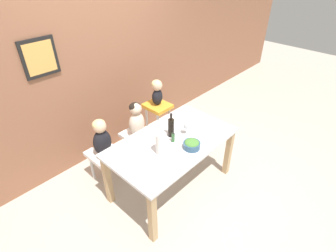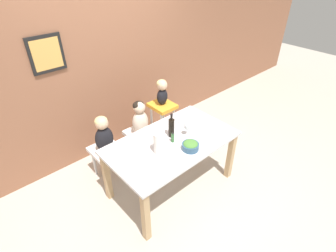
% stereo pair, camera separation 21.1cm
% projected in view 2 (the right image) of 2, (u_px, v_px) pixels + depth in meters
% --- Properties ---
extents(ground_plane, '(14.00, 14.00, 0.00)m').
position_uv_depth(ground_plane, '(171.00, 185.00, 3.48)').
color(ground_plane, '#BCB2A3').
extents(wall_back, '(10.00, 0.09, 2.70)m').
position_uv_depth(wall_back, '(106.00, 61.00, 3.53)').
color(wall_back, '#8E5B42').
rests_on(wall_back, ground_plane).
extents(dining_table, '(1.53, 0.88, 0.75)m').
position_uv_depth(dining_table, '(172.00, 148.00, 3.12)').
color(dining_table, silver).
rests_on(dining_table, ground_plane).
extents(chair_far_left, '(0.37, 0.43, 0.44)m').
position_uv_depth(chair_far_left, '(107.00, 154.00, 3.45)').
color(chair_far_left, silver).
rests_on(chair_far_left, ground_plane).
extents(chair_far_center, '(0.37, 0.43, 0.44)m').
position_uv_depth(chair_far_center, '(141.00, 136.00, 3.76)').
color(chair_far_center, silver).
rests_on(chair_far_center, ground_plane).
extents(chair_right_highchair, '(0.31, 0.36, 0.75)m').
position_uv_depth(chair_right_highchair, '(162.00, 114.00, 3.87)').
color(chair_right_highchair, silver).
rests_on(chair_right_highchair, ground_plane).
extents(person_child_left, '(0.24, 0.18, 0.50)m').
position_uv_depth(person_child_left, '(103.00, 133.00, 3.27)').
color(person_child_left, black).
rests_on(person_child_left, chair_far_left).
extents(person_child_center, '(0.24, 0.18, 0.50)m').
position_uv_depth(person_child_center, '(140.00, 117.00, 3.58)').
color(person_child_center, beige).
rests_on(person_child_center, chair_far_center).
extents(person_baby_right, '(0.17, 0.15, 0.38)m').
position_uv_depth(person_baby_right, '(162.00, 90.00, 3.65)').
color(person_baby_right, black).
rests_on(person_baby_right, chair_right_highchair).
extents(wine_bottle, '(0.07, 0.07, 0.31)m').
position_uv_depth(wine_bottle, '(171.00, 127.00, 3.08)').
color(wine_bottle, black).
rests_on(wine_bottle, dining_table).
extents(paper_towel_roll, '(0.12, 0.12, 0.25)m').
position_uv_depth(paper_towel_roll, '(159.00, 143.00, 2.83)').
color(paper_towel_roll, white).
rests_on(paper_towel_roll, dining_table).
extents(wine_glass_near, '(0.07, 0.07, 0.18)m').
position_uv_depth(wine_glass_near, '(187.00, 126.00, 3.09)').
color(wine_glass_near, white).
rests_on(wine_glass_near, dining_table).
extents(salad_bowl_large, '(0.19, 0.19, 0.10)m').
position_uv_depth(salad_bowl_large, '(190.00, 146.00, 2.91)').
color(salad_bowl_large, '#335675').
rests_on(salad_bowl_large, dining_table).
extents(dinner_plate_front_left, '(0.24, 0.24, 0.01)m').
position_uv_depth(dinner_plate_front_left, '(152.00, 172.00, 2.63)').
color(dinner_plate_front_left, silver).
rests_on(dinner_plate_front_left, dining_table).
extents(dinner_plate_back_left, '(0.24, 0.24, 0.01)m').
position_uv_depth(dinner_plate_back_left, '(129.00, 146.00, 2.97)').
color(dinner_plate_back_left, silver).
rests_on(dinner_plate_back_left, dining_table).
extents(dinner_plate_back_right, '(0.24, 0.24, 0.01)m').
position_uv_depth(dinner_plate_back_right, '(185.00, 119.00, 3.44)').
color(dinner_plate_back_right, silver).
rests_on(dinner_plate_back_right, dining_table).
extents(dinner_plate_front_right, '(0.24, 0.24, 0.01)m').
position_uv_depth(dinner_plate_front_right, '(208.00, 136.00, 3.13)').
color(dinner_plate_front_right, silver).
rests_on(dinner_plate_front_right, dining_table).
extents(condiment_bottle_hot_sauce, '(0.04, 0.04, 0.13)m').
position_uv_depth(condiment_bottle_hot_sauce, '(173.00, 137.00, 3.02)').
color(condiment_bottle_hot_sauce, '#336633').
rests_on(condiment_bottle_hot_sauce, dining_table).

